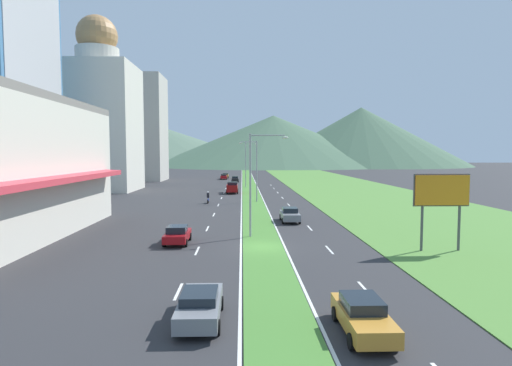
% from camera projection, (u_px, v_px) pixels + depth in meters
% --- Properties ---
extents(ground_plane, '(600.00, 600.00, 0.00)m').
position_uv_depth(ground_plane, '(263.00, 247.00, 33.32)').
color(ground_plane, '#2D2D30').
extents(grass_median, '(3.20, 240.00, 0.06)m').
position_uv_depth(grass_median, '(250.00, 187.00, 93.14)').
color(grass_median, '#477F33').
rests_on(grass_median, ground_plane).
extents(grass_verge_right, '(24.00, 240.00, 0.06)m').
position_uv_depth(grass_verge_right, '(342.00, 187.00, 93.81)').
color(grass_verge_right, '#518438').
rests_on(grass_verge_right, ground_plane).
extents(lane_dash_left_1, '(0.16, 2.80, 0.01)m').
position_uv_depth(lane_dash_left_1, '(178.00, 291.00, 22.68)').
color(lane_dash_left_1, silver).
rests_on(lane_dash_left_1, ground_plane).
extents(lane_dash_left_2, '(0.16, 2.80, 0.01)m').
position_uv_depth(lane_dash_left_2, '(197.00, 251.00, 32.15)').
color(lane_dash_left_2, silver).
rests_on(lane_dash_left_2, ground_plane).
extents(lane_dash_left_3, '(0.16, 2.80, 0.01)m').
position_uv_depth(lane_dash_left_3, '(207.00, 229.00, 41.62)').
color(lane_dash_left_3, silver).
rests_on(lane_dash_left_3, ground_plane).
extents(lane_dash_left_4, '(0.16, 2.80, 0.01)m').
position_uv_depth(lane_dash_left_4, '(214.00, 215.00, 51.09)').
color(lane_dash_left_4, silver).
rests_on(lane_dash_left_4, ground_plane).
extents(lane_dash_left_5, '(0.16, 2.80, 0.01)m').
position_uv_depth(lane_dash_left_5, '(218.00, 205.00, 60.56)').
color(lane_dash_left_5, silver).
rests_on(lane_dash_left_5, ground_plane).
extents(lane_dash_left_6, '(0.16, 2.80, 0.01)m').
position_uv_depth(lane_dash_left_6, '(222.00, 198.00, 70.03)').
color(lane_dash_left_6, silver).
rests_on(lane_dash_left_6, ground_plane).
extents(lane_dash_left_7, '(0.16, 2.80, 0.01)m').
position_uv_depth(lane_dash_left_7, '(224.00, 193.00, 79.50)').
color(lane_dash_left_7, silver).
rests_on(lane_dash_left_7, ground_plane).
extents(lane_dash_left_8, '(0.16, 2.80, 0.01)m').
position_uv_depth(lane_dash_left_8, '(226.00, 189.00, 88.97)').
color(lane_dash_left_8, silver).
rests_on(lane_dash_left_8, ground_plane).
extents(lane_dash_left_9, '(0.16, 2.80, 0.01)m').
position_uv_depth(lane_dash_left_9, '(227.00, 185.00, 98.44)').
color(lane_dash_left_9, silver).
rests_on(lane_dash_left_9, ground_plane).
extents(lane_dash_right_1, '(0.16, 2.80, 0.01)m').
position_uv_depth(lane_dash_right_1, '(365.00, 289.00, 23.02)').
color(lane_dash_right_1, silver).
rests_on(lane_dash_right_1, ground_plane).
extents(lane_dash_right_2, '(0.16, 2.80, 0.01)m').
position_uv_depth(lane_dash_right_2, '(329.00, 250.00, 32.49)').
color(lane_dash_right_2, silver).
rests_on(lane_dash_right_2, ground_plane).
extents(lane_dash_right_3, '(0.16, 2.80, 0.01)m').
position_uv_depth(lane_dash_right_3, '(310.00, 228.00, 41.96)').
color(lane_dash_right_3, silver).
rests_on(lane_dash_right_3, ground_plane).
extents(lane_dash_right_4, '(0.16, 2.80, 0.01)m').
position_uv_depth(lane_dash_right_4, '(297.00, 214.00, 51.43)').
color(lane_dash_right_4, silver).
rests_on(lane_dash_right_4, ground_plane).
extents(lane_dash_right_5, '(0.16, 2.80, 0.01)m').
position_uv_depth(lane_dash_right_5, '(289.00, 205.00, 60.90)').
color(lane_dash_right_5, silver).
rests_on(lane_dash_right_5, ground_plane).
extents(lane_dash_right_6, '(0.16, 2.80, 0.01)m').
position_uv_depth(lane_dash_right_6, '(282.00, 198.00, 70.37)').
color(lane_dash_right_6, silver).
rests_on(lane_dash_right_6, ground_plane).
extents(lane_dash_right_7, '(0.16, 2.80, 0.01)m').
position_uv_depth(lane_dash_right_7, '(278.00, 193.00, 79.84)').
color(lane_dash_right_7, silver).
rests_on(lane_dash_right_7, ground_plane).
extents(lane_dash_right_8, '(0.16, 2.80, 0.01)m').
position_uv_depth(lane_dash_right_8, '(274.00, 188.00, 89.31)').
color(lane_dash_right_8, silver).
rests_on(lane_dash_right_8, ground_plane).
extents(lane_dash_right_9, '(0.16, 2.80, 0.01)m').
position_uv_depth(lane_dash_right_9, '(271.00, 185.00, 98.78)').
color(lane_dash_right_9, silver).
rests_on(lane_dash_right_9, ground_plane).
extents(edge_line_median_left, '(0.16, 240.00, 0.01)m').
position_uv_depth(edge_line_median_left, '(242.00, 187.00, 93.08)').
color(edge_line_median_left, silver).
rests_on(edge_line_median_left, ground_plane).
extents(edge_line_median_right, '(0.16, 240.00, 0.01)m').
position_uv_depth(edge_line_median_right, '(257.00, 187.00, 93.19)').
color(edge_line_median_right, silver).
rests_on(edge_line_median_right, ground_plane).
extents(domed_building, '(14.30, 14.30, 34.38)m').
position_uv_depth(domed_building, '(99.00, 118.00, 83.36)').
color(domed_building, beige).
rests_on(domed_building, ground_plane).
extents(midrise_colored, '(13.19, 13.19, 28.44)m').
position_uv_depth(midrise_colored, '(140.00, 129.00, 114.91)').
color(midrise_colored, '#B7B2A8').
rests_on(midrise_colored, ground_plane).
extents(hill_far_left, '(178.19, 178.19, 29.27)m').
position_uv_depth(hill_far_left, '(149.00, 143.00, 302.75)').
color(hill_far_left, '#516B56').
rests_on(hill_far_left, ground_plane).
extents(hill_far_center, '(146.13, 146.13, 30.28)m').
position_uv_depth(hill_far_center, '(273.00, 141.00, 254.84)').
color(hill_far_center, '#47664C').
rests_on(hill_far_center, ground_plane).
extents(hill_far_right, '(126.18, 126.18, 35.37)m').
position_uv_depth(hill_far_right, '(361.00, 137.00, 256.75)').
color(hill_far_right, '#47664C').
rests_on(hill_far_right, ground_plane).
extents(street_lamp_near, '(3.42, 0.32, 9.19)m').
position_uv_depth(street_lamp_near, '(255.00, 177.00, 37.05)').
color(street_lamp_near, '#99999E').
rests_on(street_lamp_near, ground_plane).
extents(street_lamp_mid, '(2.81, 0.41, 9.37)m').
position_uv_depth(street_lamp_mid, '(255.00, 167.00, 64.25)').
color(street_lamp_mid, '#99999E').
rests_on(street_lamp_mid, ground_plane).
extents(street_lamp_far, '(2.66, 0.42, 9.85)m').
position_uv_depth(street_lamp_far, '(247.00, 162.00, 91.35)').
color(street_lamp_far, '#99999E').
rests_on(street_lamp_far, ground_plane).
extents(billboard_roadside, '(4.30, 0.28, 5.92)m').
position_uv_depth(billboard_roadside, '(442.00, 194.00, 31.69)').
color(billboard_roadside, '#4C4C51').
rests_on(billboard_roadside, ground_plane).
extents(car_0, '(1.98, 4.28, 1.49)m').
position_uv_depth(car_0, '(225.00, 176.00, 126.69)').
color(car_0, '#C6842D').
rests_on(car_0, ground_plane).
extents(car_1, '(1.96, 4.10, 1.49)m').
position_uv_depth(car_1, '(177.00, 235.00, 34.71)').
color(car_1, maroon).
rests_on(car_1, ground_plane).
extents(car_2, '(1.89, 4.46, 1.48)m').
position_uv_depth(car_2, '(363.00, 316.00, 17.36)').
color(car_2, '#C6842D').
rests_on(car_2, ground_plane).
extents(car_3, '(1.99, 4.42, 1.54)m').
position_uv_depth(car_3, '(290.00, 215.00, 45.79)').
color(car_3, slate).
rests_on(car_3, ground_plane).
extents(car_4, '(1.86, 4.51, 1.51)m').
position_uv_depth(car_4, '(235.00, 179.00, 109.20)').
color(car_4, black).
rests_on(car_4, ground_plane).
extents(car_5, '(1.94, 4.56, 1.43)m').
position_uv_depth(car_5, '(200.00, 305.00, 18.57)').
color(car_5, slate).
rests_on(car_5, ground_plane).
extents(car_6, '(1.89, 4.21, 1.54)m').
position_uv_depth(car_6, '(224.00, 177.00, 119.96)').
color(car_6, maroon).
rests_on(car_6, ground_plane).
extents(pickup_truck_0, '(2.18, 5.40, 2.00)m').
position_uv_depth(pickup_truck_0, '(232.00, 188.00, 78.94)').
color(pickup_truck_0, maroon).
rests_on(pickup_truck_0, ground_plane).
extents(motorcycle_rider, '(0.36, 2.00, 1.80)m').
position_uv_depth(motorcycle_rider, '(208.00, 198.00, 62.70)').
color(motorcycle_rider, black).
rests_on(motorcycle_rider, ground_plane).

